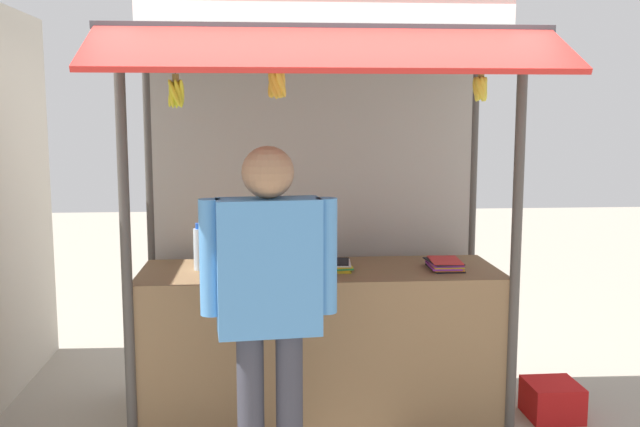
{
  "coord_description": "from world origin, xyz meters",
  "views": [
    {
      "loc": [
        -0.33,
        -4.38,
        1.92
      ],
      "look_at": [
        0.0,
        0.0,
        1.31
      ],
      "focal_mm": 40.37,
      "sensor_mm": 36.0,
      "label": 1
    }
  ],
  "objects_px": {
    "magazine_stack_center": "(334,265)",
    "banana_bunch_rightmost": "(277,83)",
    "vendor_person": "(269,290)",
    "magazine_stack_back_right": "(444,264)",
    "water_bottle_rear_center": "(331,240)",
    "magazine_stack_front_right": "(301,272)",
    "banana_bunch_inner_right": "(481,88)",
    "banana_bunch_inner_left": "(176,93)",
    "plastic_crate": "(552,400)",
    "water_bottle_far_left": "(280,241)",
    "water_bottle_back_left": "(200,248)"
  },
  "relations": [
    {
      "from": "magazine_stack_back_right",
      "to": "banana_bunch_inner_left",
      "type": "bearing_deg",
      "value": -165.07
    },
    {
      "from": "water_bottle_rear_center",
      "to": "banana_bunch_inner_right",
      "type": "bearing_deg",
      "value": -45.65
    },
    {
      "from": "water_bottle_back_left",
      "to": "magazine_stack_center",
      "type": "distance_m",
      "value": 0.83
    },
    {
      "from": "banana_bunch_inner_left",
      "to": "vendor_person",
      "type": "relative_size",
      "value": 0.17
    },
    {
      "from": "water_bottle_back_left",
      "to": "banana_bunch_rightmost",
      "type": "relative_size",
      "value": 1.13
    },
    {
      "from": "water_bottle_rear_center",
      "to": "banana_bunch_inner_right",
      "type": "distance_m",
      "value": 1.44
    },
    {
      "from": "banana_bunch_inner_left",
      "to": "magazine_stack_center",
      "type": "bearing_deg",
      "value": 26.79
    },
    {
      "from": "water_bottle_rear_center",
      "to": "vendor_person",
      "type": "relative_size",
      "value": 0.16
    },
    {
      "from": "magazine_stack_back_right",
      "to": "banana_bunch_inner_right",
      "type": "relative_size",
      "value": 1.07
    },
    {
      "from": "magazine_stack_front_right",
      "to": "magazine_stack_center",
      "type": "relative_size",
      "value": 1.11
    },
    {
      "from": "vendor_person",
      "to": "magazine_stack_front_right",
      "type": "bearing_deg",
      "value": 67.97
    },
    {
      "from": "magazine_stack_center",
      "to": "banana_bunch_inner_right",
      "type": "xyz_separation_m",
      "value": [
        0.76,
        -0.45,
        1.07
      ]
    },
    {
      "from": "banana_bunch_inner_right",
      "to": "vendor_person",
      "type": "bearing_deg",
      "value": -158.87
    },
    {
      "from": "water_bottle_far_left",
      "to": "banana_bunch_inner_right",
      "type": "bearing_deg",
      "value": -35.56
    },
    {
      "from": "magazine_stack_front_right",
      "to": "banana_bunch_rightmost",
      "type": "relative_size",
      "value": 1.13
    },
    {
      "from": "magazine_stack_front_right",
      "to": "vendor_person",
      "type": "xyz_separation_m",
      "value": [
        -0.19,
        -0.67,
        0.06
      ]
    },
    {
      "from": "water_bottle_back_left",
      "to": "magazine_stack_center",
      "type": "relative_size",
      "value": 1.12
    },
    {
      "from": "water_bottle_rear_center",
      "to": "magazine_stack_front_right",
      "type": "xyz_separation_m",
      "value": [
        -0.22,
        -0.55,
        -0.09
      ]
    },
    {
      "from": "water_bottle_far_left",
      "to": "magazine_stack_front_right",
      "type": "xyz_separation_m",
      "value": [
        0.11,
        -0.56,
        -0.09
      ]
    },
    {
      "from": "water_bottle_far_left",
      "to": "magazine_stack_front_right",
      "type": "bearing_deg",
      "value": -78.78
    },
    {
      "from": "banana_bunch_inner_right",
      "to": "magazine_stack_back_right",
      "type": "bearing_deg",
      "value": 99.45
    },
    {
      "from": "banana_bunch_rightmost",
      "to": "vendor_person",
      "type": "relative_size",
      "value": 0.15
    },
    {
      "from": "vendor_person",
      "to": "magazine_stack_center",
      "type": "bearing_deg",
      "value": 59.79
    },
    {
      "from": "magazine_stack_back_right",
      "to": "plastic_crate",
      "type": "relative_size",
      "value": 0.9
    },
    {
      "from": "water_bottle_rear_center",
      "to": "magazine_stack_front_right",
      "type": "relative_size",
      "value": 0.96
    },
    {
      "from": "magazine_stack_center",
      "to": "magazine_stack_front_right",
      "type": "bearing_deg",
      "value": -132.85
    },
    {
      "from": "magazine_stack_back_right",
      "to": "banana_bunch_rightmost",
      "type": "distance_m",
      "value": 1.57
    },
    {
      "from": "water_bottle_back_left",
      "to": "banana_bunch_rightmost",
      "type": "bearing_deg",
      "value": -47.55
    },
    {
      "from": "water_bottle_rear_center",
      "to": "water_bottle_back_left",
      "type": "relative_size",
      "value": 0.95
    },
    {
      "from": "banana_bunch_rightmost",
      "to": "banana_bunch_inner_left",
      "type": "distance_m",
      "value": 0.54
    },
    {
      "from": "banana_bunch_inner_left",
      "to": "plastic_crate",
      "type": "relative_size",
      "value": 0.95
    },
    {
      "from": "magazine_stack_back_right",
      "to": "banana_bunch_inner_left",
      "type": "relative_size",
      "value": 0.95
    },
    {
      "from": "banana_bunch_rightmost",
      "to": "vendor_person",
      "type": "bearing_deg",
      "value": -96.85
    },
    {
      "from": "banana_bunch_inner_right",
      "to": "water_bottle_back_left",
      "type": "bearing_deg",
      "value": 161.93
    },
    {
      "from": "water_bottle_back_left",
      "to": "magazine_stack_back_right",
      "type": "bearing_deg",
      "value": -3.66
    },
    {
      "from": "plastic_crate",
      "to": "banana_bunch_inner_right",
      "type": "bearing_deg",
      "value": -150.84
    },
    {
      "from": "water_bottle_rear_center",
      "to": "banana_bunch_inner_right",
      "type": "relative_size",
      "value": 1.03
    },
    {
      "from": "water_bottle_far_left",
      "to": "banana_bunch_inner_left",
      "type": "distance_m",
      "value": 1.34
    },
    {
      "from": "banana_bunch_rightmost",
      "to": "magazine_stack_center",
      "type": "bearing_deg",
      "value": 51.83
    },
    {
      "from": "magazine_stack_center",
      "to": "water_bottle_far_left",
      "type": "bearing_deg",
      "value": 134.54
    },
    {
      "from": "plastic_crate",
      "to": "water_bottle_rear_center",
      "type": "bearing_deg",
      "value": 163.34
    },
    {
      "from": "banana_bunch_rightmost",
      "to": "vendor_person",
      "type": "distance_m",
      "value": 1.11
    },
    {
      "from": "water_bottle_far_left",
      "to": "banana_bunch_rightmost",
      "type": "bearing_deg",
      "value": -92.15
    },
    {
      "from": "plastic_crate",
      "to": "water_bottle_back_left",
      "type": "bearing_deg",
      "value": 175.76
    },
    {
      "from": "vendor_person",
      "to": "plastic_crate",
      "type": "xyz_separation_m",
      "value": [
        1.8,
        0.8,
        -0.95
      ]
    },
    {
      "from": "magazine_stack_back_right",
      "to": "magazine_stack_center",
      "type": "bearing_deg",
      "value": 177.8
    },
    {
      "from": "water_bottle_rear_center",
      "to": "magazine_stack_front_right",
      "type": "distance_m",
      "value": 0.6
    },
    {
      "from": "banana_bunch_inner_right",
      "to": "vendor_person",
      "type": "height_order",
      "value": "banana_bunch_inner_right"
    },
    {
      "from": "magazine_stack_center",
      "to": "banana_bunch_rightmost",
      "type": "relative_size",
      "value": 1.01
    },
    {
      "from": "magazine_stack_back_right",
      "to": "banana_bunch_inner_left",
      "type": "xyz_separation_m",
      "value": [
        -1.58,
        -0.42,
        1.04
      ]
    }
  ]
}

